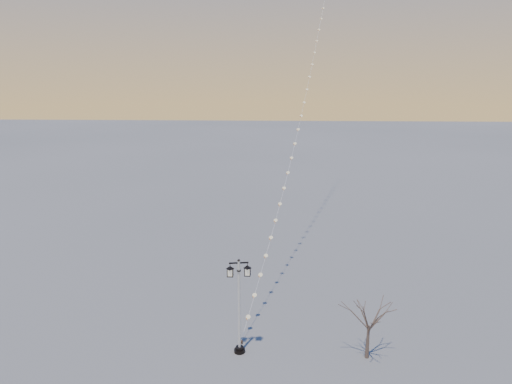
{
  "coord_description": "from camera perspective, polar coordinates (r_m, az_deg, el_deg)",
  "views": [
    {
      "loc": [
        1.56,
        -22.37,
        15.06
      ],
      "look_at": [
        0.12,
        6.66,
        7.87
      ],
      "focal_mm": 32.02,
      "sensor_mm": 36.0,
      "label": 1
    }
  ],
  "objects": [
    {
      "name": "ground",
      "position": [
        27.01,
        -1.02,
        -20.0
      ],
      "size": [
        300.0,
        300.0,
        0.0
      ],
      "primitive_type": "plane",
      "color": "#5D5D5D",
      "rests_on": "ground"
    },
    {
      "name": "street_lamp",
      "position": [
        25.91,
        -2.12,
        -13.55
      ],
      "size": [
        1.42,
        0.64,
        5.65
      ],
      "rotation": [
        0.0,
        0.0,
        0.15
      ],
      "color": "black",
      "rests_on": "ground"
    },
    {
      "name": "bare_tree",
      "position": [
        26.46,
        13.97,
        -14.91
      ],
      "size": [
        2.17,
        2.17,
        3.6
      ],
      "rotation": [
        0.0,
        0.0,
        0.11
      ],
      "color": "brown",
      "rests_on": "ground"
    },
    {
      "name": "kite_train",
      "position": [
        42.84,
        5.75,
        12.66
      ],
      "size": [
        8.83,
        38.61,
        28.61
      ],
      "rotation": [
        0.0,
        0.0,
        0.33
      ],
      "color": "#312217",
      "rests_on": "ground"
    }
  ]
}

